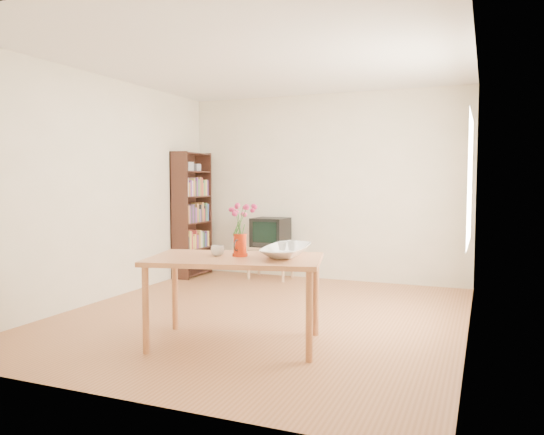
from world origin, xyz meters
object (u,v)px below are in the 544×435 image
at_px(table, 235,266).
at_px(television, 271,232).
at_px(pitcher, 240,246).
at_px(mug, 218,251).
at_px(bowl, 287,227).

xyz_separation_m(table, television, (-0.86, 2.92, -0.00)).
xyz_separation_m(pitcher, television, (-0.88, 2.86, -0.17)).
relative_size(pitcher, television, 0.43).
bearing_deg(mug, pitcher, -167.71).
xyz_separation_m(mug, bowl, (0.54, 0.25, 0.20)).
height_order(mug, bowl, bowl).
distance_m(table, television, 3.04).
height_order(table, bowl, bowl).
bearing_deg(table, mug, 169.61).
distance_m(table, mug, 0.21).
distance_m(mug, bowl, 0.63).
bearing_deg(mug, television, -85.19).
relative_size(mug, television, 0.24).
relative_size(table, mug, 13.79).
bearing_deg(pitcher, mug, -160.26).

